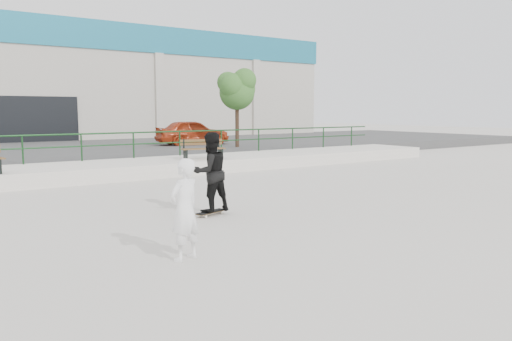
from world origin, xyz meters
TOP-DOWN VIEW (x-y plane):
  - ground at (0.00, 0.00)m, footprint 120.00×120.00m
  - ledge at (0.00, 9.50)m, footprint 30.00×3.00m
  - parking_strip at (0.00, 18.00)m, footprint 60.00×14.00m
  - railing at (-0.00, 10.80)m, footprint 28.00×0.06m
  - commercial_building at (-0.00, 31.99)m, footprint 44.20×16.33m
  - bench_right at (3.05, 8.93)m, footprint 1.74×0.82m
  - tree at (7.60, 13.53)m, footprint 2.23×1.98m
  - red_car at (6.58, 16.51)m, footprint 4.14×2.06m
  - skateboard at (-0.71, 1.75)m, footprint 0.80×0.42m
  - standing_skater at (-0.71, 1.75)m, footprint 0.90×0.71m
  - seated_skater at (-2.73, -0.97)m, footprint 0.69×0.56m

SIDE VIEW (x-z plane):
  - ground at x=0.00m, z-range 0.00..0.00m
  - skateboard at x=-0.71m, z-range 0.03..0.12m
  - ledge at x=0.00m, z-range 0.00..0.50m
  - parking_strip at x=0.00m, z-range 0.00..0.50m
  - seated_skater at x=-2.73m, z-range 0.00..1.62m
  - bench_right at x=3.05m, z-range 0.50..1.27m
  - standing_skater at x=-0.71m, z-range 0.09..1.88m
  - red_car at x=6.58m, z-range 0.50..1.86m
  - railing at x=0.00m, z-range 0.73..1.76m
  - tree at x=7.60m, z-range 1.49..5.45m
  - commercial_building at x=0.00m, z-range 0.58..8.58m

